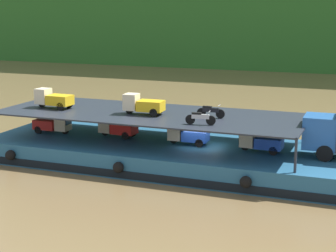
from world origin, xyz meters
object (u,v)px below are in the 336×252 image
at_px(mini_truck_upper_stern, 53,99).
at_px(mini_truck_upper_mid, 143,104).
at_px(mini_truck_lower_stern, 53,124).
at_px(motorcycle_upper_centre, 211,111).
at_px(mini_truck_lower_fore, 260,141).
at_px(motorcycle_upper_port, 200,118).
at_px(mini_truck_lower_aft, 117,127).
at_px(cargo_barge, 202,157).
at_px(mini_truck_lower_mid, 188,134).

relative_size(mini_truck_upper_stern, mini_truck_upper_mid, 1.00).
bearing_deg(mini_truck_lower_stern, motorcycle_upper_centre, 0.92).
bearing_deg(mini_truck_lower_fore, mini_truck_upper_mid, -175.40).
bearing_deg(motorcycle_upper_port, mini_truck_lower_stern, 169.81).
height_order(mini_truck_lower_aft, motorcycle_upper_port, motorcycle_upper_port).
bearing_deg(mini_truck_lower_fore, cargo_barge, -179.59).
xyz_separation_m(cargo_barge, mini_truck_lower_aft, (-6.58, 0.50, 1.44)).
relative_size(mini_truck_lower_stern, mini_truck_upper_mid, 0.99).
xyz_separation_m(mini_truck_upper_stern, motorcycle_upper_centre, (11.54, 0.77, -0.26)).
bearing_deg(mini_truck_upper_mid, motorcycle_upper_centre, 7.93).
height_order(mini_truck_lower_stern, mini_truck_upper_mid, mini_truck_upper_mid).
height_order(mini_truck_upper_stern, mini_truck_upper_mid, same).
relative_size(mini_truck_lower_mid, mini_truck_upper_mid, 1.00).
height_order(motorcycle_upper_port, motorcycle_upper_centre, same).
height_order(cargo_barge, mini_truck_lower_mid, mini_truck_lower_mid).
relative_size(mini_truck_lower_aft, motorcycle_upper_centre, 1.46).
relative_size(mini_truck_lower_mid, motorcycle_upper_centre, 1.47).
bearing_deg(mini_truck_upper_mid, mini_truck_lower_aft, 156.30).
distance_m(mini_truck_upper_stern, mini_truck_upper_mid, 6.97).
distance_m(mini_truck_lower_mid, mini_truck_upper_mid, 3.63).
distance_m(mini_truck_lower_aft, mini_truck_lower_fore, 10.47).
bearing_deg(motorcycle_upper_port, cargo_barge, 103.66).
bearing_deg(mini_truck_lower_mid, motorcycle_upper_port, -56.17).
xyz_separation_m(mini_truck_lower_stern, mini_truck_upper_mid, (7.44, -0.44, 2.00)).
relative_size(mini_truck_upper_stern, motorcycle_upper_centre, 1.46).
bearing_deg(mini_truck_lower_mid, mini_truck_lower_aft, 176.84).
relative_size(mini_truck_lower_stern, mini_truck_lower_fore, 0.99).
bearing_deg(motorcycle_upper_centre, mini_truck_lower_aft, 176.21).
xyz_separation_m(mini_truck_upper_stern, motorcycle_upper_port, (11.59, -1.59, -0.26)).
bearing_deg(motorcycle_upper_centre, mini_truck_lower_mid, 174.10).
distance_m(cargo_barge, mini_truck_lower_stern, 11.59).
height_order(mini_truck_lower_stern, mini_truck_upper_stern, mini_truck_upper_stern).
bearing_deg(mini_truck_lower_mid, mini_truck_upper_stern, -174.58).
bearing_deg(cargo_barge, mini_truck_lower_fore, 0.41).
height_order(mini_truck_lower_mid, mini_truck_upper_stern, mini_truck_upper_stern).
bearing_deg(motorcycle_upper_port, mini_truck_upper_stern, 172.17).
height_order(mini_truck_lower_mid, mini_truck_lower_fore, same).
bearing_deg(mini_truck_lower_aft, cargo_barge, -4.31).
relative_size(mini_truck_lower_stern, mini_truck_lower_mid, 0.99).
distance_m(motorcycle_upper_port, motorcycle_upper_centre, 2.36).
height_order(mini_truck_lower_stern, motorcycle_upper_port, motorcycle_upper_port).
relative_size(mini_truck_lower_stern, mini_truck_lower_aft, 0.99).
xyz_separation_m(mini_truck_lower_mid, mini_truck_lower_fore, (5.01, -0.17, 0.00)).
xyz_separation_m(cargo_barge, mini_truck_lower_mid, (-1.13, 0.20, 1.44)).
relative_size(mini_truck_lower_fore, motorcycle_upper_port, 1.46).
relative_size(mini_truck_lower_aft, mini_truck_upper_stern, 1.00).
height_order(mini_truck_lower_mid, motorcycle_upper_port, motorcycle_upper_port).
xyz_separation_m(mini_truck_lower_stern, motorcycle_upper_port, (12.06, -2.17, 1.74)).
relative_size(cargo_barge, motorcycle_upper_centre, 15.95).
bearing_deg(mini_truck_lower_mid, mini_truck_lower_fore, -1.92).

